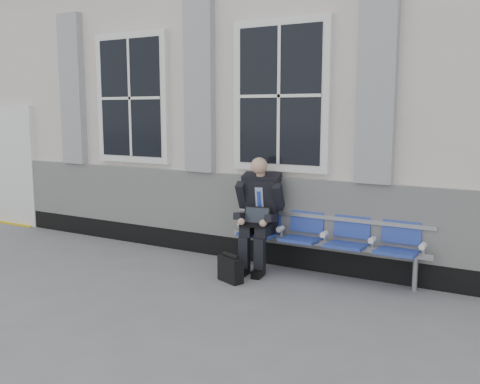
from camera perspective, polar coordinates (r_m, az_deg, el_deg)
The scene contains 5 objects.
ground at distance 6.27m, azimuth -4.70°, elevation -10.56°, with size 70.00×70.00×0.00m, color slate.
station_building at distance 9.00m, azimuth 7.86°, elevation 9.60°, with size 14.40×4.40×4.49m.
bench at distance 6.77m, azimuth 9.19°, elevation -4.33°, with size 2.60×0.47×0.91m.
businessman at distance 6.96m, azimuth 2.06°, elevation -1.88°, with size 0.64×0.86×1.47m.
briefcase at distance 6.55m, azimuth -1.02°, elevation -8.18°, with size 0.37×0.26×0.35m.
Camera 1 is at (3.39, -4.86, 2.06)m, focal length 40.00 mm.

